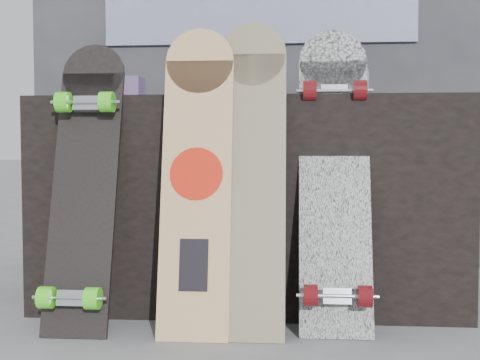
# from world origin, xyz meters

# --- Properties ---
(ground) EXTENTS (60.00, 60.00, 0.00)m
(ground) POSITION_xyz_m (0.00, 0.00, 0.00)
(ground) COLOR slate
(ground) RESTS_ON ground
(vendor_table) EXTENTS (1.60, 0.60, 0.80)m
(vendor_table) POSITION_xyz_m (0.00, 0.50, 0.40)
(vendor_table) COLOR black
(vendor_table) RESTS_ON ground
(booth) EXTENTS (2.40, 0.22, 2.20)m
(booth) POSITION_xyz_m (0.00, 1.35, 1.10)
(booth) COLOR #303034
(booth) RESTS_ON ground
(merch_box_purple) EXTENTS (0.18, 0.12, 0.10)m
(merch_box_purple) POSITION_xyz_m (-0.53, 0.53, 0.85)
(merch_box_purple) COLOR #47356D
(merch_box_purple) RESTS_ON vendor_table
(merch_box_small) EXTENTS (0.14, 0.14, 0.12)m
(merch_box_small) POSITION_xyz_m (0.40, 0.58, 0.86)
(merch_box_small) COLOR #47356D
(merch_box_small) RESTS_ON vendor_table
(merch_box_flat) EXTENTS (0.22, 0.10, 0.06)m
(merch_box_flat) POSITION_xyz_m (-0.12, 0.64, 0.83)
(merch_box_flat) COLOR #D1B78C
(merch_box_flat) RESTS_ON vendor_table
(longboard_geisha) EXTENTS (0.23, 0.24, 1.03)m
(longboard_geisha) POSITION_xyz_m (-0.15, 0.09, 0.54)
(longboard_geisha) COLOR tan
(longboard_geisha) RESTS_ON ground
(longboard_celtic) EXTENTS (0.23, 0.26, 1.05)m
(longboard_celtic) POSITION_xyz_m (0.03, 0.12, 0.56)
(longboard_celtic) COLOR #D0BD8E
(longboard_celtic) RESTS_ON ground
(longboard_cascadia) EXTENTS (0.24, 0.36, 1.04)m
(longboard_cascadia) POSITION_xyz_m (0.31, 0.18, 0.54)
(longboard_cascadia) COLOR silver
(longboard_cascadia) RESTS_ON ground
(skateboard_dark) EXTENTS (0.22, 0.34, 0.99)m
(skateboard_dark) POSITION_xyz_m (-0.54, 0.11, 0.51)
(skateboard_dark) COLOR black
(skateboard_dark) RESTS_ON ground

